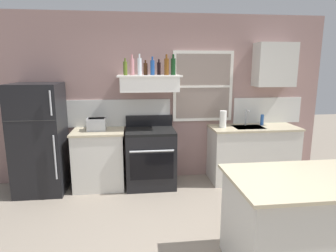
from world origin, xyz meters
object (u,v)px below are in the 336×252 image
bottle_rose_pink (132,67)px  stove_range (151,157)px  paper_towel_roll (223,119)px  bottle_clear_tall (140,66)px  bottle_balsamic_dark (159,68)px  bottle_blue_liqueur (152,67)px  toaster (97,124)px  bottle_dark_green_wine (173,66)px  bottle_amber_wine (167,66)px  bottle_olive_oil_square (125,68)px  dish_soap_bottle (262,120)px  kitchen_island (304,224)px  bottle_brown_stout (146,69)px  refrigerator (40,139)px

bottle_rose_pink → stove_range: bearing=-15.4°
paper_towel_roll → bottle_rose_pink: bearing=178.7°
bottle_clear_tall → bottle_balsamic_dark: bottle_clear_tall is taller
bottle_blue_liqueur → toaster: bearing=-178.8°
bottle_dark_green_wine → bottle_blue_liqueur: bearing=175.8°
bottle_amber_wine → bottle_olive_oil_square: bearing=-179.4°
bottle_amber_wine → dish_soap_bottle: (1.62, 0.09, -0.87)m
bottle_blue_liqueur → dish_soap_bottle: bearing=2.0°
bottle_balsamic_dark → bottle_amber_wine: bearing=-43.5°
bottle_clear_tall → kitchen_island: (1.43, -2.21, -1.42)m
bottle_rose_pink → dish_soap_bottle: bearing=1.8°
bottle_olive_oil_square → bottle_brown_stout: bearing=14.7°
bottle_dark_green_wine → paper_towel_roll: bearing=-1.0°
toaster → bottle_brown_stout: bottle_brown_stout is taller
bottle_blue_liqueur → paper_towel_roll: (1.12, -0.04, -0.82)m
bottle_rose_pink → bottle_blue_liqueur: bottle_rose_pink is taller
dish_soap_bottle → bottle_amber_wine: bearing=-176.8°
stove_range → bottle_balsamic_dark: 1.40m
bottle_blue_liqueur → bottle_dark_green_wine: 0.32m
bottle_olive_oil_square → bottle_rose_pink: bearing=15.8°
bottle_amber_wine → bottle_dark_green_wine: bottle_dark_green_wine is taller
bottle_clear_tall → bottle_blue_liqueur: size_ratio=1.14×
bottle_blue_liqueur → bottle_dark_green_wine: bottle_dark_green_wine is taller
bottle_amber_wine → paper_towel_roll: bearing=-0.6°
toaster → bottle_brown_stout: (0.77, 0.07, 0.83)m
bottle_amber_wine → dish_soap_bottle: 1.84m
bottle_blue_liqueur → bottle_balsamic_dark: (0.10, 0.08, -0.02)m
bottle_balsamic_dark → dish_soap_bottle: bearing=-0.4°
dish_soap_bottle → kitchen_island: bearing=-104.6°
bottle_blue_liqueur → bottle_olive_oil_square: bearing=-175.4°
bottle_dark_green_wine → kitchen_island: size_ratio=0.22×
bottle_clear_tall → paper_towel_roll: (1.32, -0.03, -0.83)m
bottle_blue_liqueur → dish_soap_bottle: (1.83, 0.06, -0.86)m
bottle_olive_oil_square → dish_soap_bottle: size_ratio=1.39×
refrigerator → stove_range: size_ratio=1.50×
toaster → bottle_olive_oil_square: bottle_olive_oil_square is taller
refrigerator → paper_towel_roll: size_ratio=6.07×
dish_soap_bottle → bottle_clear_tall: bearing=-178.0°
bottle_clear_tall → paper_towel_roll: bottle_clear_tall is taller
toaster → dish_soap_bottle: toaster is taller
bottle_olive_oil_square → paper_towel_roll: 1.73m
bottle_dark_green_wine → dish_soap_bottle: size_ratio=1.73×
bottle_brown_stout → kitchen_island: (1.34, -2.27, -1.38)m
stove_range → kitchen_island: bearing=-59.1°
bottle_dark_green_wine → kitchen_island: (0.92, -2.20, -1.42)m
bottle_clear_tall → bottle_brown_stout: (0.09, 0.05, -0.04)m
bottle_brown_stout → toaster: bearing=-175.1°
bottle_olive_oil_square → refrigerator: bearing=-177.2°
bottle_rose_pink → toaster: bearing=-178.5°
stove_range → bottle_dark_green_wine: 1.46m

